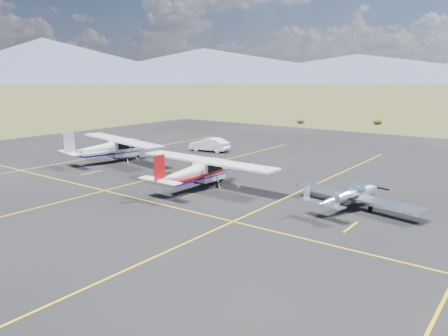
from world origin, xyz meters
TOP-DOWN VIEW (x-y plane):
  - ground at (0.00, 0.00)m, footprint 1600.00×1600.00m
  - apron at (0.00, 7.00)m, footprint 72.00×72.00m
  - aircraft_low_wing at (-0.01, -2.30)m, footprint 6.04×8.30m
  - aircraft_cessna at (-1.70, 8.23)m, footprint 6.87×11.49m
  - aircraft_plain at (0.88, 20.89)m, footprint 7.60×12.15m
  - sedan at (11.01, 17.21)m, footprint 2.17×4.50m

SIDE VIEW (x-z plane):
  - ground at x=0.00m, z-range 0.00..0.00m
  - apron at x=0.00m, z-range -0.01..0.01m
  - sedan at x=11.01m, z-range 0.01..1.43m
  - aircraft_low_wing at x=-0.01m, z-range -0.04..1.76m
  - aircraft_cessna at x=-1.70m, z-range -0.16..2.75m
  - aircraft_plain at x=0.88m, z-range -0.17..2.90m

